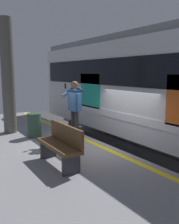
# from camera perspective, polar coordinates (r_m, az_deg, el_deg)

# --- Properties ---
(ground_plane) EXTENTS (25.04, 25.04, 0.00)m
(ground_plane) POSITION_cam_1_polar(r_m,az_deg,el_deg) (7.71, 3.05, -14.32)
(ground_plane) COLOR #3D3D3F
(platform) EXTENTS (13.51, 4.30, 1.02)m
(platform) POSITION_cam_1_polar(r_m,az_deg,el_deg) (6.61, -12.83, -13.87)
(platform) COLOR gray
(platform) RESTS_ON ground
(safety_line) EXTENTS (13.24, 0.16, 0.01)m
(safety_line) POSITION_cam_1_polar(r_m,az_deg,el_deg) (7.20, 1.14, -7.35)
(safety_line) COLOR yellow
(safety_line) RESTS_ON platform
(track_rail_near) EXTENTS (17.56, 0.08, 0.16)m
(track_rail_near) POSITION_cam_1_polar(r_m,az_deg,el_deg) (8.65, 12.10, -11.27)
(track_rail_near) COLOR slate
(track_rail_near) RESTS_ON ground
(track_rail_far) EXTENTS (17.56, 0.08, 0.16)m
(track_rail_far) POSITION_cam_1_polar(r_m,az_deg,el_deg) (9.66, 18.32, -9.35)
(track_rail_far) COLOR slate
(track_rail_far) RESTS_ON ground
(train_carriage) EXTENTS (12.53, 2.79, 4.19)m
(train_carriage) POSITION_cam_1_polar(r_m,az_deg,el_deg) (8.69, 15.77, 5.93)
(train_carriage) COLOR silver
(train_carriage) RESTS_ON ground
(passenger) EXTENTS (0.57, 0.55, 1.80)m
(passenger) POSITION_cam_1_polar(r_m,az_deg,el_deg) (7.26, -3.38, 1.37)
(passenger) COLOR #262628
(passenger) RESTS_ON platform
(handbag) EXTENTS (0.32, 0.29, 0.36)m
(handbag) POSITION_cam_1_polar(r_m,az_deg,el_deg) (7.83, -6.20, -4.83)
(handbag) COLOR maroon
(handbag) RESTS_ON platform
(station_column) EXTENTS (0.43, 0.43, 3.81)m
(station_column) POSITION_cam_1_polar(r_m,az_deg,el_deg) (8.76, -18.28, 7.76)
(station_column) COLOR #59544C
(station_column) RESTS_ON platform
(bench) EXTENTS (1.49, 0.44, 0.90)m
(bench) POSITION_cam_1_polar(r_m,az_deg,el_deg) (5.55, -6.60, -7.23)
(bench) COLOR brown
(bench) RESTS_ON platform
(trash_bin) EXTENTS (0.43, 0.43, 0.76)m
(trash_bin) POSITION_cam_1_polar(r_m,az_deg,el_deg) (8.07, -12.57, -3.00)
(trash_bin) COLOR #2D4C38
(trash_bin) RESTS_ON platform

